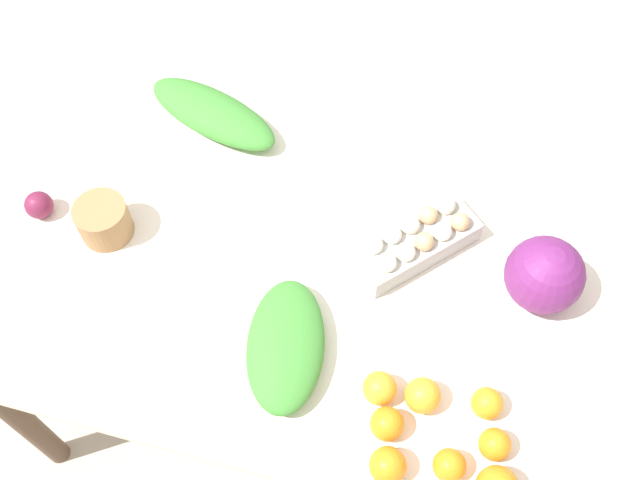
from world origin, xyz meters
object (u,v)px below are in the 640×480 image
(greens_bunch_dandelion, at_px, (213,113))
(orange_0, at_px, (388,466))
(orange_1, at_px, (449,465))
(beet_root, at_px, (39,205))
(paper_bag, at_px, (103,220))
(orange_4, at_px, (487,403))
(greens_bunch_kale, at_px, (288,346))
(cabbage_purple, at_px, (545,273))
(orange_2, at_px, (387,424))
(egg_carton, at_px, (416,240))
(orange_6, at_px, (380,388))
(orange_3, at_px, (423,395))
(orange_5, at_px, (495,444))

(greens_bunch_dandelion, distance_m, orange_0, 0.97)
(orange_1, bearing_deg, beet_root, 161.34)
(paper_bag, bearing_deg, orange_4, -12.35)
(paper_bag, bearing_deg, greens_bunch_kale, -20.49)
(cabbage_purple, bearing_deg, orange_2, -123.26)
(egg_carton, xyz_separation_m, greens_bunch_dandelion, (-0.57, 0.25, -0.00))
(orange_6, bearing_deg, greens_bunch_dandelion, 133.29)
(orange_4, distance_m, orange_6, 0.22)
(greens_bunch_dandelion, height_order, orange_1, greens_bunch_dandelion)
(orange_3, bearing_deg, orange_5, -21.14)
(egg_carton, height_order, orange_1, egg_carton)
(cabbage_purple, xyz_separation_m, orange_2, (-0.26, -0.39, -0.05))
(beet_root, xyz_separation_m, orange_1, (1.03, -0.35, -0.00))
(greens_bunch_dandelion, distance_m, orange_1, 1.03)
(cabbage_purple, relative_size, paper_bag, 1.39)
(beet_root, xyz_separation_m, orange_2, (0.90, -0.30, 0.00))
(beet_root, bearing_deg, greens_bunch_kale, -16.15)
(paper_bag, relative_size, orange_2, 1.79)
(greens_bunch_dandelion, bearing_deg, greens_bunch_kale, -57.11)
(paper_bag, distance_m, greens_bunch_kale, 0.53)
(paper_bag, height_order, orange_3, paper_bag)
(egg_carton, distance_m, orange_3, 0.36)
(greens_bunch_dandelion, xyz_separation_m, orange_3, (0.66, -0.60, -0.00))
(greens_bunch_dandelion, xyz_separation_m, orange_6, (0.57, -0.60, -0.00))
(paper_bag, xyz_separation_m, beet_root, (-0.17, 0.01, -0.01))
(cabbage_purple, distance_m, beet_root, 1.16)
(orange_5, bearing_deg, orange_3, 158.86)
(paper_bag, height_order, greens_bunch_kale, paper_bag)
(orange_3, distance_m, orange_6, 0.09)
(cabbage_purple, distance_m, orange_2, 0.47)
(orange_1, xyz_separation_m, orange_5, (0.08, 0.06, -0.00))
(greens_bunch_kale, distance_m, orange_0, 0.31)
(egg_carton, distance_m, orange_6, 0.36)
(orange_3, bearing_deg, orange_0, -104.17)
(paper_bag, xyz_separation_m, greens_bunch_kale, (0.50, -0.19, -0.01))
(paper_bag, xyz_separation_m, orange_2, (0.73, -0.29, -0.01))
(cabbage_purple, distance_m, greens_bunch_kale, 0.57)
(paper_bag, relative_size, greens_bunch_dandelion, 0.32)
(greens_bunch_kale, relative_size, orange_6, 4.33)
(greens_bunch_dandelion, relative_size, greens_bunch_kale, 1.25)
(orange_0, height_order, orange_5, orange_0)
(greens_bunch_dandelion, xyz_separation_m, orange_2, (0.60, -0.67, -0.00))
(cabbage_purple, xyz_separation_m, orange_1, (-0.12, -0.44, -0.05))
(orange_0, bearing_deg, orange_2, 102.81)
(orange_0, bearing_deg, beet_root, 157.53)
(cabbage_purple, height_order, egg_carton, cabbage_purple)
(orange_0, bearing_deg, greens_bunch_kale, 143.47)
(greens_bunch_kale, bearing_deg, greens_bunch_dandelion, 122.89)
(greens_bunch_dandelion, relative_size, orange_5, 5.88)
(beet_root, height_order, orange_6, orange_6)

